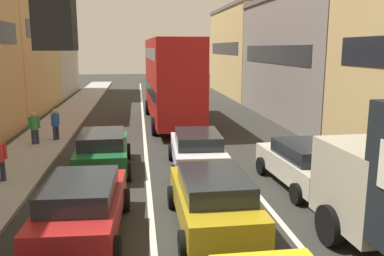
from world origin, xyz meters
TOP-DOWN VIEW (x-y plane):
  - sidewalk_left at (-6.70, 20.00)m, footprint 2.60×64.00m
  - lane_stripe_left at (-1.70, 20.00)m, footprint 0.16×60.00m
  - lane_stripe_right at (1.70, 20.00)m, footprint 0.16×60.00m
  - building_row_right at (9.90, 22.08)m, footprint 7.20×43.90m
  - sedan_centre_lane_second at (-0.15, 6.83)m, footprint 2.08×4.31m
  - wagon_left_lane_second at (-3.38, 6.79)m, footprint 2.22×4.38m
  - hatchback_centre_lane_third at (0.18, 11.85)m, footprint 2.20×4.37m
  - sedan_left_lane_third at (-3.34, 12.31)m, footprint 2.15×4.34m
  - sedan_right_lane_behind_truck at (3.44, 9.56)m, footprint 2.26×4.40m
  - bus_mid_queue_primary at (0.00, 21.47)m, footprint 3.02×10.56m
  - pedestrian_near_kerb at (-5.99, 17.25)m, footprint 0.34×0.48m
  - pedestrian_mid_sidewalk at (-6.79, 16.47)m, footprint 0.48×0.34m

SIDE VIEW (x-z plane):
  - lane_stripe_left at x=-1.70m, z-range 0.00..0.01m
  - lane_stripe_right at x=1.70m, z-range 0.00..0.01m
  - sidewalk_left at x=-6.70m, z-range 0.00..0.14m
  - sedan_centre_lane_second at x=-0.15m, z-range 0.05..1.54m
  - wagon_left_lane_second at x=-3.38m, z-range 0.05..1.54m
  - hatchback_centre_lane_third at x=0.18m, z-range 0.05..1.54m
  - sedan_left_lane_third at x=-3.34m, z-range 0.05..1.54m
  - sedan_right_lane_behind_truck at x=3.44m, z-range 0.05..1.54m
  - pedestrian_near_kerb at x=-5.99m, z-range 0.12..1.78m
  - pedestrian_mid_sidewalk at x=-6.79m, z-range 0.12..1.78m
  - bus_mid_queue_primary at x=0.00m, z-range 0.30..5.36m
  - building_row_right at x=9.90m, z-range -0.12..8.34m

